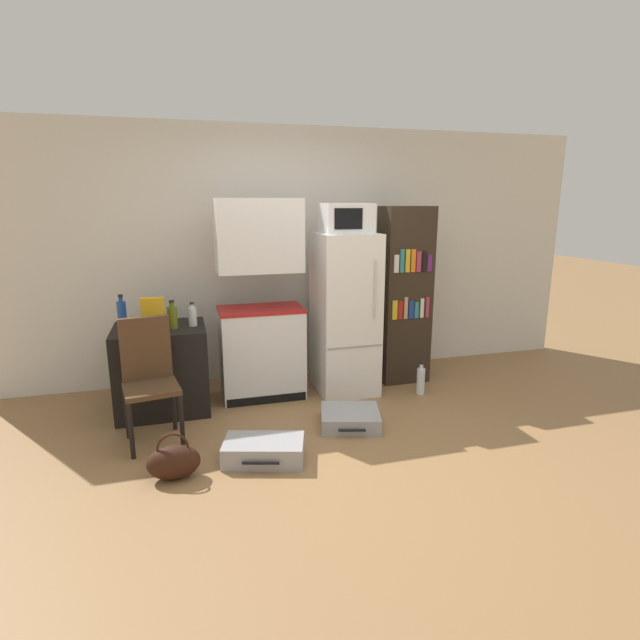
# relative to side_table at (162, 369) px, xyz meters

# --- Properties ---
(ground_plane) EXTENTS (24.00, 24.00, 0.00)m
(ground_plane) POSITION_rel_side_table_xyz_m (1.29, -1.27, -0.39)
(ground_plane) COLOR olive
(wall_back) EXTENTS (6.40, 0.10, 2.61)m
(wall_back) POSITION_rel_side_table_xyz_m (1.49, 0.73, 0.92)
(wall_back) COLOR silver
(wall_back) RESTS_ON ground_plane
(side_table) EXTENTS (0.79, 0.65, 0.77)m
(side_table) POSITION_rel_side_table_xyz_m (0.00, 0.00, 0.00)
(side_table) COLOR black
(side_table) RESTS_ON ground_plane
(kitchen_hutch) EXTENTS (0.79, 0.48, 1.89)m
(kitchen_hutch) POSITION_rel_side_table_xyz_m (0.93, 0.09, 0.49)
(kitchen_hutch) COLOR white
(kitchen_hutch) RESTS_ON ground_plane
(refrigerator) EXTENTS (0.56, 0.63, 1.57)m
(refrigerator) POSITION_rel_side_table_xyz_m (1.74, 0.02, 0.40)
(refrigerator) COLOR white
(refrigerator) RESTS_ON ground_plane
(microwave) EXTENTS (0.46, 0.38, 0.27)m
(microwave) POSITION_rel_side_table_xyz_m (1.74, 0.02, 1.32)
(microwave) COLOR silver
(microwave) RESTS_ON refrigerator
(bookshelf) EXTENTS (0.50, 0.36, 1.81)m
(bookshelf) POSITION_rel_side_table_xyz_m (2.43, 0.15, 0.52)
(bookshelf) COLOR #2D2319
(bookshelf) RESTS_ON ground_plane
(bottle_blue_soda) EXTENTS (0.08, 0.08, 0.28)m
(bottle_blue_soda) POSITION_rel_side_table_xyz_m (-0.31, 0.14, 0.51)
(bottle_blue_soda) COLOR #1E47A3
(bottle_blue_soda) RESTS_ON side_table
(bottle_olive_oil) EXTENTS (0.08, 0.08, 0.25)m
(bottle_olive_oil) POSITION_rel_side_table_xyz_m (0.12, -0.08, 0.49)
(bottle_olive_oil) COLOR #566619
(bottle_olive_oil) RESTS_ON side_table
(bottle_amber_beer) EXTENTS (0.07, 0.07, 0.14)m
(bottle_amber_beer) POSITION_rel_side_table_xyz_m (-0.03, 0.24, 0.45)
(bottle_amber_beer) COLOR brown
(bottle_amber_beer) RESTS_ON side_table
(bottle_clear_short) EXTENTS (0.07, 0.07, 0.21)m
(bottle_clear_short) POSITION_rel_side_table_xyz_m (0.29, -0.03, 0.48)
(bottle_clear_short) COLOR silver
(bottle_clear_short) RESTS_ON side_table
(bowl) EXTENTS (0.14, 0.14, 0.04)m
(bowl) POSITION_rel_side_table_xyz_m (-0.10, 0.06, 0.41)
(bowl) COLOR silver
(bowl) RESTS_ON side_table
(cereal_box) EXTENTS (0.19, 0.07, 0.30)m
(cereal_box) POSITION_rel_side_table_xyz_m (-0.03, -0.18, 0.54)
(cereal_box) COLOR gold
(cereal_box) RESTS_ON side_table
(chair) EXTENTS (0.46, 0.46, 0.98)m
(chair) POSITION_rel_side_table_xyz_m (-0.07, -0.58, 0.18)
(chair) COLOR black
(chair) RESTS_ON ground_plane
(suitcase_large_flat) EXTENTS (0.59, 0.55, 0.13)m
(suitcase_large_flat) POSITION_rel_side_table_xyz_m (1.53, -0.78, -0.32)
(suitcase_large_flat) COLOR #99999E
(suitcase_large_flat) RESTS_ON ground_plane
(suitcase_small_flat) EXTENTS (0.65, 0.48, 0.16)m
(suitcase_small_flat) POSITION_rel_side_table_xyz_m (0.72, -1.17, -0.31)
(suitcase_small_flat) COLOR #99999E
(suitcase_small_flat) RESTS_ON ground_plane
(handbag) EXTENTS (0.36, 0.20, 0.33)m
(handbag) POSITION_rel_side_table_xyz_m (0.09, -1.25, -0.26)
(handbag) COLOR #33190F
(handbag) RESTS_ON ground_plane
(water_bottle_front) EXTENTS (0.08, 0.08, 0.33)m
(water_bottle_front) POSITION_rel_side_table_xyz_m (2.43, -0.30, -0.25)
(water_bottle_front) COLOR silver
(water_bottle_front) RESTS_ON ground_plane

